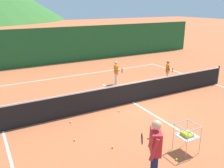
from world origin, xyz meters
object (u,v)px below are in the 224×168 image
ball_cart (187,135)px  tennis_ball_6 (71,122)px  student_0 (116,71)px  tennis_ball_7 (176,160)px  tennis_ball_0 (113,147)px  tennis_ball_2 (119,111)px  student_1 (168,70)px  tennis_ball_1 (75,140)px  instructor (155,146)px  tennis_net (133,92)px

ball_cart → tennis_ball_6: ball_cart is taller
tennis_ball_6 → student_0: bearing=39.8°
ball_cart → tennis_ball_7: ball_cart is taller
tennis_ball_0 → tennis_ball_6: 2.36m
tennis_ball_2 → tennis_ball_6: same height
tennis_ball_6 → student_1: bearing=17.7°
student_1 → tennis_ball_2: 5.06m
tennis_ball_1 → tennis_ball_2: bearing=27.1°
student_0 → tennis_ball_6: size_ratio=19.50×
tennis_ball_0 → tennis_ball_2: bearing=55.2°
student_1 → tennis_ball_6: bearing=-162.3°
student_0 → tennis_ball_0: size_ratio=19.50×
student_1 → tennis_ball_2: size_ratio=18.71×
student_0 → tennis_ball_7: size_ratio=19.50×
instructor → ball_cart: bearing=18.4°
tennis_ball_1 → tennis_ball_7: (2.20, -2.46, 0.00)m
tennis_ball_1 → instructor: bearing=-69.3°
student_1 → tennis_ball_1: size_ratio=18.71×
tennis_net → instructor: (-2.49, -4.66, 0.54)m
instructor → tennis_ball_2: size_ratio=25.42×
tennis_ball_0 → tennis_ball_7: size_ratio=1.00×
student_0 → tennis_ball_0: bearing=-121.0°
instructor → ball_cart: 1.84m
student_1 → tennis_ball_1: 7.81m
tennis_ball_7 → student_1: bearing=50.9°
instructor → student_0: (3.15, 7.35, -0.24)m
ball_cart → tennis_ball_7: 0.82m
tennis_net → student_1: 3.78m
student_0 → ball_cart: 6.94m
student_1 → ball_cart: size_ratio=1.42×
ball_cart → tennis_ball_0: bearing=146.0°
tennis_ball_1 → tennis_ball_2: same height
student_0 → ball_cart: student_0 is taller
tennis_ball_2 → tennis_ball_7: (-0.26, -3.72, 0.00)m
student_0 → tennis_ball_1: student_0 is taller
tennis_ball_6 → tennis_ball_7: same height
tennis_ball_0 → tennis_ball_7: bearing=-48.5°
instructor → student_1: bearing=46.5°
tennis_ball_2 → ball_cart: bearing=-85.2°
tennis_ball_0 → tennis_ball_1: (-0.89, 0.99, 0.00)m
tennis_net → student_1: student_1 is taller
instructor → tennis_ball_6: instructor is taller
tennis_ball_0 → tennis_ball_1: size_ratio=1.00×
ball_cart → tennis_ball_7: bearing=-158.8°
student_0 → ball_cart: bearing=-102.1°
ball_cart → tennis_ball_2: ball_cart is taller
ball_cart → tennis_ball_6: 4.34m
student_1 → tennis_ball_1: (-6.98, -3.42, -0.73)m
tennis_net → tennis_ball_7: (-1.36, -4.31, -0.47)m
instructor → tennis_ball_0: instructor is taller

